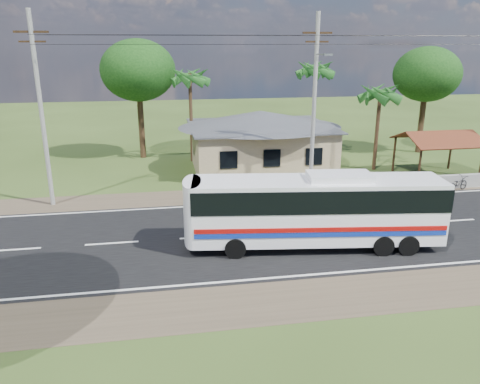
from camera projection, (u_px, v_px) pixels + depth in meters
name	position (u px, v px, depth m)	size (l,w,h in m)	color
ground	(293.00, 232.00, 23.94)	(120.00, 120.00, 0.00)	#2D4217
road	(293.00, 232.00, 23.94)	(120.00, 16.00, 0.03)	black
house	(260.00, 134.00, 35.51)	(12.40, 10.00, 5.00)	tan
waiting_shed	(438.00, 139.00, 33.16)	(5.20, 4.48, 3.35)	#352213
concrete_barrier	(445.00, 182.00, 30.97)	(7.00, 0.30, 0.90)	#9E9E99
utility_poles	(309.00, 102.00, 28.71)	(32.80, 2.22, 11.00)	#9E9E99
palm_near	(380.00, 94.00, 34.05)	(2.80, 2.80, 6.70)	#47301E
palm_mid	(316.00, 70.00, 37.28)	(2.80, 2.80, 8.20)	#47301E
palm_far	(190.00, 77.00, 36.32)	(2.80, 2.80, 7.70)	#47301E
tree_behind_house	(138.00, 71.00, 37.43)	(6.00, 6.00, 9.61)	#47301E
tree_behind_shed	(427.00, 75.00, 39.48)	(5.60, 5.60, 9.02)	#47301E
coach_bus	(317.00, 206.00, 21.59)	(11.76, 3.89, 3.59)	white
motorcycle	(458.00, 184.00, 30.38)	(0.66, 1.90, 1.00)	black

